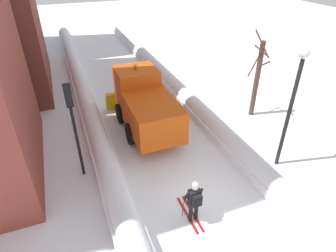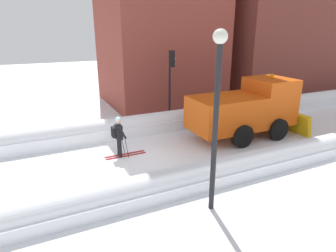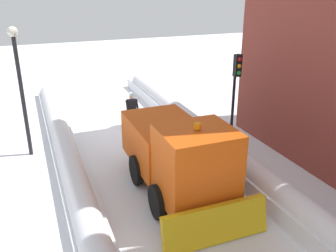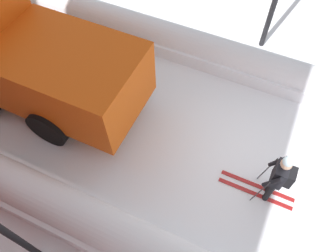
{
  "view_description": "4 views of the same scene",
  "coord_description": "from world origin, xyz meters",
  "views": [
    {
      "loc": [
        -4.02,
        -6.84,
        8.41
      ],
      "look_at": [
        0.24,
        4.05,
        1.11
      ],
      "focal_mm": 30.66,
      "sensor_mm": 36.0,
      "label": 1
    },
    {
      "loc": [
        10.82,
        -3.64,
        5.34
      ],
      "look_at": [
        -0.33,
        1.58,
        1.17
      ],
      "focal_mm": 31.12,
      "sensor_mm": 36.0,
      "label": 2
    },
    {
      "loc": [
        4.04,
        16.07,
        6.88
      ],
      "look_at": [
        -0.76,
        3.97,
        1.69
      ],
      "focal_mm": 38.86,
      "sensor_mm": 36.0,
      "label": 3
    },
    {
      "loc": [
        -4.19,
        0.33,
        7.34
      ],
      "look_at": [
        -0.55,
        1.99,
        1.24
      ],
      "focal_mm": 34.6,
      "sensor_mm": 36.0,
      "label": 4
    }
  ],
  "objects": [
    {
      "name": "plow_truck",
      "position": [
        -0.31,
        5.99,
        1.48
      ],
      "size": [
        3.2,
        5.98,
        3.12
      ],
      "color": "#DB510F",
      "rests_on": "ground"
    },
    {
      "name": "skier",
      "position": [
        -0.61,
        -0.62,
        1.0
      ],
      "size": [
        0.62,
        1.8,
        1.81
      ],
      "color": "black",
      "rests_on": "ground"
    }
  ]
}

